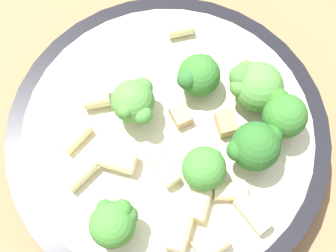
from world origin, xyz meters
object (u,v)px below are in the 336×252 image
rigatoni_1 (75,137)px  rigatoni_3 (117,160)px  broccoli_floret_1 (205,169)px  rigatoni_5 (179,230)px  broccoli_floret_5 (114,222)px  broccoli_floret_3 (198,75)px  broccoli_floret_4 (285,114)px  rigatoni_6 (79,174)px  rigatoni_7 (253,213)px  chicken_chunk_1 (181,115)px  chicken_chunk_0 (226,124)px  broccoli_floret_0 (134,101)px  rigatoni_2 (211,244)px  broccoli_floret_6 (255,146)px  pasta_bowl (168,137)px  rigatoni_10 (198,204)px  broccoli_floret_2 (255,85)px  rigatoni_0 (96,97)px  rigatoni_8 (168,168)px  rigatoni_9 (230,191)px  rigatoni_4 (183,29)px

rigatoni_1 → rigatoni_3: 0.04m
broccoli_floret_1 → rigatoni_5: (-0.01, -0.04, -0.01)m
broccoli_floret_5 → broccoli_floret_3: bearing=68.7°
broccoli_floret_4 → rigatoni_6: broccoli_floret_4 is taller
broccoli_floret_4 → rigatoni_1: broccoli_floret_4 is taller
broccoli_floret_4 → rigatoni_7: bearing=-103.5°
rigatoni_3 → chicken_chunk_1: size_ratio=1.66×
chicken_chunk_0 → rigatoni_1: bearing=-168.3°
broccoli_floret_0 → rigatoni_6: (-0.04, -0.06, -0.02)m
broccoli_floret_4 → rigatoni_2: (-0.05, -0.10, -0.02)m
broccoli_floret_6 → chicken_chunk_0: (-0.02, 0.02, -0.02)m
pasta_bowl → broccoli_floret_0: (-0.03, 0.01, 0.04)m
broccoli_floret_1 → rigatoni_10: (-0.00, -0.02, -0.01)m
broccoli_floret_2 → rigatoni_1: 0.14m
broccoli_floret_2 → broccoli_floret_3: (-0.04, 0.01, -0.00)m
broccoli_floret_0 → rigatoni_5: 0.10m
rigatoni_3 → chicken_chunk_1: 0.06m
pasta_bowl → rigatoni_0: bearing=162.7°
rigatoni_3 → rigatoni_8: bearing=-2.7°
broccoli_floret_5 → rigatoni_2: (0.07, -0.00, -0.02)m
broccoli_floret_2 → broccoli_floret_6: bearing=-87.7°
rigatoni_1 → rigatoni_9: size_ratio=1.12×
pasta_bowl → rigatoni_6: size_ratio=9.66×
rigatoni_1 → rigatoni_4: size_ratio=1.31×
broccoli_floret_5 → rigatoni_7: bearing=12.2°
rigatoni_0 → rigatoni_1: (-0.01, -0.03, -0.00)m
broccoli_floret_5 → rigatoni_5: bearing=3.3°
broccoli_floret_5 → broccoli_floret_1: bearing=38.1°
rigatoni_4 → rigatoni_8: same height
chicken_chunk_0 → broccoli_floret_4: bearing=6.2°
rigatoni_2 → rigatoni_3: same height
broccoli_floret_6 → rigatoni_9: 0.04m
broccoli_floret_3 → rigatoni_5: 0.12m
broccoli_floret_2 → rigatoni_2: (-0.02, -0.12, -0.01)m
rigatoni_2 → pasta_bowl: bearing=115.0°
rigatoni_0 → rigatoni_10: bearing=-40.8°
chicken_chunk_1 → rigatoni_9: bearing=-53.4°
pasta_bowl → rigatoni_10: size_ratio=10.91×
rigatoni_0 → rigatoni_5: bearing=-51.6°
pasta_bowl → rigatoni_1: bearing=-167.6°
broccoli_floret_5 → rigatoni_10: (0.06, 0.02, -0.02)m
chicken_chunk_1 → broccoli_floret_3: bearing=70.2°
broccoli_floret_6 → rigatoni_4: bearing=120.5°
rigatoni_1 → broccoli_floret_6: bearing=0.4°
pasta_bowl → rigatoni_6: 0.08m
broccoli_floret_2 → rigatoni_8: broccoli_floret_2 is taller
broccoli_floret_4 → rigatoni_10: broccoli_floret_4 is taller
broccoli_floret_6 → rigatoni_1: bearing=-179.6°
broccoli_floret_3 → rigatoni_3: size_ratio=1.30×
broccoli_floret_1 → pasta_bowl: bearing=131.4°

